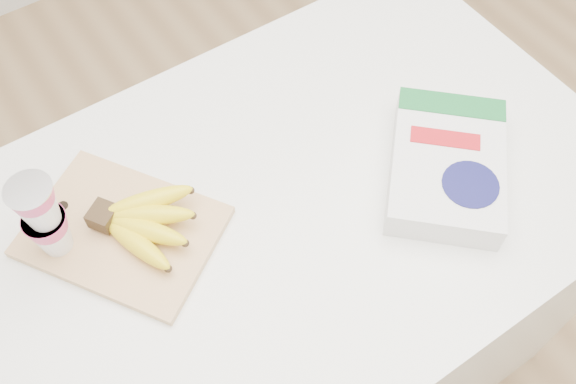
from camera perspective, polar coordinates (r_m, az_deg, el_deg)
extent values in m
plane|color=tan|center=(2.06, 0.51, -14.44)|extent=(4.00, 4.00, 0.00)
cube|color=white|center=(1.62, 0.63, -9.16)|extent=(1.25, 0.83, 0.94)
cube|color=tan|center=(1.19, -14.48, -3.42)|extent=(0.38, 0.41, 0.02)
cube|color=#382816|center=(1.18, -16.08, -2.07)|extent=(0.06, 0.06, 0.03)
ellipsoid|color=yellow|center=(1.14, -13.32, -4.47)|extent=(0.08, 0.17, 0.05)
sphere|color=#382816|center=(1.11, -10.61, -6.72)|extent=(0.01, 0.01, 0.01)
ellipsoid|color=yellow|center=(1.15, -12.58, -3.30)|extent=(0.13, 0.16, 0.05)
sphere|color=#382816|center=(1.12, -9.12, -4.51)|extent=(0.01, 0.01, 0.01)
ellipsoid|color=yellow|center=(1.15, -12.24, -2.01)|extent=(0.16, 0.12, 0.05)
sphere|color=#382816|center=(1.14, -8.46, -2.10)|extent=(0.01, 0.01, 0.01)
ellipsoid|color=yellow|center=(1.16, -12.32, -0.79)|extent=(0.17, 0.08, 0.05)
sphere|color=#382816|center=(1.16, -8.64, 0.14)|extent=(0.01, 0.01, 0.01)
cylinder|color=silver|center=(1.06, -22.16, 0.22)|extent=(0.08, 0.08, 0.00)
cube|color=white|center=(1.24, 13.90, 2.29)|extent=(0.36, 0.36, 0.06)
cube|color=#17682E|center=(1.29, 14.40, 7.57)|extent=(0.19, 0.18, 0.00)
cylinder|color=#14144B|center=(1.19, 15.92, 0.66)|extent=(0.14, 0.14, 0.00)
cube|color=red|center=(1.24, 13.81, 4.66)|extent=(0.12, 0.12, 0.00)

